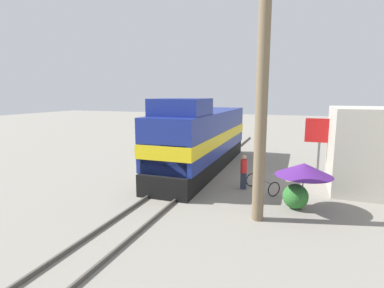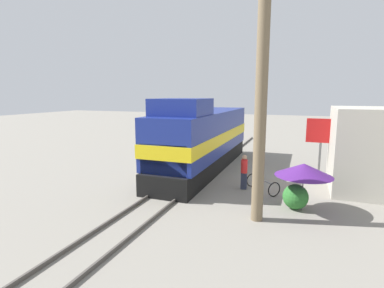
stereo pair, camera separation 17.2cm
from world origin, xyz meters
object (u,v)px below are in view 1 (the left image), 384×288
billboard_sign (320,135)px  bicycle (262,184)px  utility_pole (263,78)px  person_bystander (244,170)px  vendor_umbrella (304,169)px  locomotive (202,139)px

billboard_sign → bicycle: size_ratio=1.95×
utility_pole → bicycle: 6.33m
billboard_sign → person_bystander: 5.30m
vendor_umbrella → utility_pole: bearing=-135.8°
locomotive → vendor_umbrella: bearing=-39.7°
person_bystander → bicycle: bearing=-2.7°
person_bystander → locomotive: bearing=137.2°
locomotive → bicycle: (4.33, -3.14, -1.69)m
locomotive → bicycle: bearing=-36.0°
utility_pole → vendor_umbrella: size_ratio=4.59×
utility_pole → bicycle: bearing=94.0°
locomotive → vendor_umbrella: size_ratio=5.45×
locomotive → utility_pole: size_ratio=1.19×
billboard_sign → vendor_umbrella: bearing=-99.0°
bicycle → billboard_sign: bearing=-174.6°
vendor_umbrella → billboard_sign: billboard_sign is taller
bicycle → utility_pole: bearing=48.7°
utility_pole → vendor_umbrella: 4.39m
billboard_sign → person_bystander: bearing=-138.2°
utility_pole → person_bystander: bearing=108.4°
billboard_sign → person_bystander: (-3.77, -3.36, -1.61)m
locomotive → utility_pole: bearing=-56.0°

